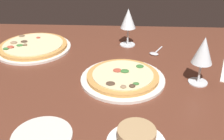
{
  "coord_description": "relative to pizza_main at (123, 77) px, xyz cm",
  "views": [
    {
      "loc": [
        -8.27,
        86.36,
        52.8
      ],
      "look_at": [
        -3.94,
        1.89,
        7.0
      ],
      "focal_mm": 42.9,
      "sensor_mm": 36.0,
      "label": 1
    }
  ],
  "objects": [
    {
      "name": "pizza_main",
      "position": [
        0.0,
        0.0,
        0.0
      ],
      "size": [
        30.06,
        30.06,
        3.31
      ],
      "color": "silver",
      "rests_on": "dining_table"
    },
    {
      "name": "wine_glass_far",
      "position": [
        -26.47,
        0.38,
        10.74
      ],
      "size": [
        7.02,
        7.02,
        17.18
      ],
      "color": "silver",
      "rests_on": "dining_table"
    },
    {
      "name": "spoon",
      "position": [
        -13.61,
        -23.25,
        -0.72
      ],
      "size": [
        6.99,
        10.36,
        1.0
      ],
      "color": "silver",
      "rests_on": "dining_table"
    },
    {
      "name": "dining_table",
      "position": [
        7.89,
        -3.8,
        -3.18
      ],
      "size": [
        150.0,
        110.0,
        4.0
      ],
      "primitive_type": "cube",
      "color": "brown",
      "rests_on": "ground"
    },
    {
      "name": "wine_glass_near",
      "position": [
        -1.68,
        -32.24,
        10.68
      ],
      "size": [
        6.98,
        6.98,
        17.03
      ],
      "color": "silver",
      "rests_on": "dining_table"
    },
    {
      "name": "ramekin_on_saucer",
      "position": [
        -3.86,
        31.87,
        0.89
      ],
      "size": [
        15.14,
        15.14,
        4.92
      ],
      "color": "white",
      "rests_on": "dining_table"
    },
    {
      "name": "side_plate",
      "position": [
        20.53,
        30.7,
        -0.73
      ],
      "size": [
        15.92,
        15.92,
        0.9
      ],
      "primitive_type": "cylinder",
      "color": "silver",
      "rests_on": "dining_table"
    },
    {
      "name": "pizza_side",
      "position": [
        40.34,
        -25.42,
        0.04
      ],
      "size": [
        32.87,
        32.87,
        3.35
      ],
      "color": "silver",
      "rests_on": "dining_table"
    }
  ]
}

